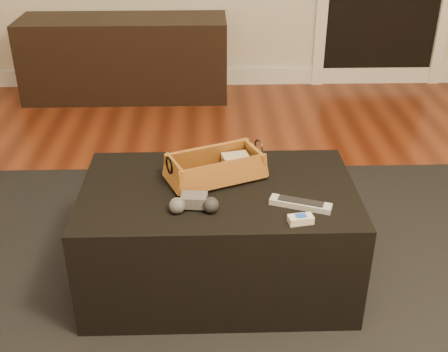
{
  "coord_description": "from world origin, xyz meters",
  "views": [
    {
      "loc": [
        0.02,
        -1.37,
        1.45
      ],
      "look_at": [
        0.07,
        0.38,
        0.49
      ],
      "focal_mm": 45.0,
      "sensor_mm": 36.0,
      "label": 1
    }
  ],
  "objects_px": {
    "cream_gadget": "(301,219)",
    "wicker_basket": "(215,169)",
    "ottoman": "(219,236)",
    "media_cabinet": "(125,58)",
    "tv_remote": "(212,176)",
    "silver_remote": "(301,204)",
    "game_controller": "(194,203)"
  },
  "relations": [
    {
      "from": "wicker_basket",
      "to": "cream_gadget",
      "type": "xyz_separation_m",
      "value": [
        0.27,
        -0.31,
        -0.03
      ]
    },
    {
      "from": "game_controller",
      "to": "media_cabinet",
      "type": "bearing_deg",
      "value": 103.11
    },
    {
      "from": "media_cabinet",
      "to": "wicker_basket",
      "type": "xyz_separation_m",
      "value": [
        0.6,
        -2.04,
        0.2
      ]
    },
    {
      "from": "wicker_basket",
      "to": "cream_gadget",
      "type": "bearing_deg",
      "value": -48.26
    },
    {
      "from": "cream_gadget",
      "to": "wicker_basket",
      "type": "bearing_deg",
      "value": 131.74
    },
    {
      "from": "wicker_basket",
      "to": "cream_gadget",
      "type": "relative_size",
      "value": 4.59
    },
    {
      "from": "tv_remote",
      "to": "game_controller",
      "type": "xyz_separation_m",
      "value": [
        -0.06,
        -0.2,
        0.01
      ]
    },
    {
      "from": "media_cabinet",
      "to": "silver_remote",
      "type": "xyz_separation_m",
      "value": [
        0.89,
        -2.25,
        0.16
      ]
    },
    {
      "from": "ottoman",
      "to": "cream_gadget",
      "type": "xyz_separation_m",
      "value": [
        0.26,
        -0.24,
        0.22
      ]
    },
    {
      "from": "silver_remote",
      "to": "cream_gadget",
      "type": "distance_m",
      "value": 0.1
    },
    {
      "from": "wicker_basket",
      "to": "tv_remote",
      "type": "bearing_deg",
      "value": -120.63
    },
    {
      "from": "media_cabinet",
      "to": "tv_remote",
      "type": "xyz_separation_m",
      "value": [
        0.59,
        -2.06,
        0.18
      ]
    },
    {
      "from": "ottoman",
      "to": "tv_remote",
      "type": "height_order",
      "value": "tv_remote"
    },
    {
      "from": "ottoman",
      "to": "silver_remote",
      "type": "bearing_deg",
      "value": -26.05
    },
    {
      "from": "cream_gadget",
      "to": "silver_remote",
      "type": "bearing_deg",
      "value": 81.54
    },
    {
      "from": "media_cabinet",
      "to": "ottoman",
      "type": "height_order",
      "value": "media_cabinet"
    },
    {
      "from": "media_cabinet",
      "to": "cream_gadget",
      "type": "relative_size",
      "value": 16.29
    },
    {
      "from": "ottoman",
      "to": "tv_remote",
      "type": "xyz_separation_m",
      "value": [
        -0.02,
        0.05,
        0.23
      ]
    },
    {
      "from": "ottoman",
      "to": "tv_remote",
      "type": "relative_size",
      "value": 5.28
    },
    {
      "from": "media_cabinet",
      "to": "silver_remote",
      "type": "relative_size",
      "value": 6.6
    },
    {
      "from": "tv_remote",
      "to": "wicker_basket",
      "type": "height_order",
      "value": "wicker_basket"
    },
    {
      "from": "wicker_basket",
      "to": "silver_remote",
      "type": "relative_size",
      "value": 1.86
    },
    {
      "from": "tv_remote",
      "to": "wicker_basket",
      "type": "distance_m",
      "value": 0.03
    },
    {
      "from": "ottoman",
      "to": "game_controller",
      "type": "distance_m",
      "value": 0.29
    },
    {
      "from": "tv_remote",
      "to": "cream_gadget",
      "type": "height_order",
      "value": "tv_remote"
    },
    {
      "from": "media_cabinet",
      "to": "tv_remote",
      "type": "distance_m",
      "value": 2.15
    },
    {
      "from": "tv_remote",
      "to": "cream_gadget",
      "type": "relative_size",
      "value": 2.18
    },
    {
      "from": "tv_remote",
      "to": "cream_gadget",
      "type": "bearing_deg",
      "value": -73.71
    },
    {
      "from": "ottoman",
      "to": "cream_gadget",
      "type": "distance_m",
      "value": 0.42
    },
    {
      "from": "media_cabinet",
      "to": "game_controller",
      "type": "height_order",
      "value": "media_cabinet"
    },
    {
      "from": "tv_remote",
      "to": "wicker_basket",
      "type": "relative_size",
      "value": 0.47
    },
    {
      "from": "cream_gadget",
      "to": "media_cabinet",
      "type": "bearing_deg",
      "value": 110.45
    }
  ]
}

